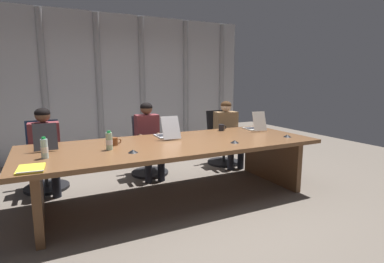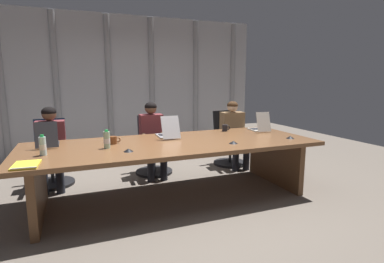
% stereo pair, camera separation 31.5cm
% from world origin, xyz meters
% --- Properties ---
extents(ground_plane, '(10.91, 10.91, 0.00)m').
position_xyz_m(ground_plane, '(0.00, 0.00, 0.00)').
color(ground_plane, '#6B6056').
extents(conference_table, '(3.66, 1.38, 0.74)m').
position_xyz_m(conference_table, '(0.00, 0.00, 0.59)').
color(conference_table, brown).
rests_on(conference_table, ground_plane).
extents(curtain_backdrop, '(5.41, 0.17, 2.80)m').
position_xyz_m(curtain_backdrop, '(-0.00, 2.72, 1.40)').
color(curtain_backdrop, '#B2B2B7').
rests_on(curtain_backdrop, ground_plane).
extents(laptop_left_end, '(0.25, 0.41, 0.31)m').
position_xyz_m(laptop_left_end, '(-1.47, 0.33, 0.80)').
color(laptop_left_end, '#2D2D33').
rests_on(laptop_left_end, conference_table).
extents(laptop_left_mid, '(0.26, 0.47, 0.31)m').
position_xyz_m(laptop_left_mid, '(0.03, 0.35, 0.80)').
color(laptop_left_mid, '#BCBCC1').
rests_on(laptop_left_mid, conference_table).
extents(laptop_center, '(0.27, 0.44, 0.31)m').
position_xyz_m(laptop_center, '(1.51, 0.32, 0.80)').
color(laptop_center, beige).
rests_on(laptop_center, conference_table).
extents(office_chair_left_end, '(0.60, 0.60, 0.95)m').
position_xyz_m(office_chair_left_end, '(-1.50, 1.17, 0.35)').
color(office_chair_left_end, navy).
rests_on(office_chair_left_end, ground_plane).
extents(office_chair_left_mid, '(0.60, 0.60, 0.94)m').
position_xyz_m(office_chair_left_mid, '(0.03, 1.17, 0.35)').
color(office_chair_left_mid, '#2D2D38').
rests_on(office_chair_left_mid, ground_plane).
extents(office_chair_center, '(0.60, 0.60, 0.97)m').
position_xyz_m(office_chair_center, '(1.45, 1.17, 0.35)').
color(office_chair_center, black).
rests_on(office_chair_center, ground_plane).
extents(person_left_end, '(0.40, 0.55, 1.15)m').
position_xyz_m(person_left_end, '(-1.48, 1.02, 0.65)').
color(person_left_end, brown).
rests_on(person_left_end, ground_plane).
extents(person_left_mid, '(0.38, 0.55, 1.17)m').
position_xyz_m(person_left_mid, '(-0.01, 1.01, 0.66)').
color(person_left_mid, brown).
rests_on(person_left_mid, ground_plane).
extents(person_center, '(0.43, 0.56, 1.15)m').
position_xyz_m(person_center, '(1.47, 1.02, 0.65)').
color(person_center, olive).
rests_on(person_center, ground_plane).
extents(water_bottle_primary, '(0.07, 0.07, 0.22)m').
position_xyz_m(water_bottle_primary, '(-1.48, -0.13, 0.84)').
color(water_bottle_primary, silver).
rests_on(water_bottle_primary, conference_table).
extents(water_bottle_secondary, '(0.07, 0.07, 0.22)m').
position_xyz_m(water_bottle_secondary, '(-0.82, -0.04, 0.84)').
color(water_bottle_secondary, '#ADD1B2').
rests_on(water_bottle_secondary, conference_table).
extents(coffee_mug_near, '(0.13, 0.08, 0.10)m').
position_xyz_m(coffee_mug_near, '(1.01, 0.50, 0.79)').
color(coffee_mug_near, black).
rests_on(coffee_mug_near, conference_table).
extents(coffee_mug_far, '(0.14, 0.09, 0.10)m').
position_xyz_m(coffee_mug_far, '(-0.72, 0.18, 0.79)').
color(coffee_mug_far, brown).
rests_on(coffee_mug_far, conference_table).
extents(conference_mic_left_side, '(0.11, 0.11, 0.03)m').
position_xyz_m(conference_mic_left_side, '(1.55, -0.36, 0.76)').
color(conference_mic_left_side, black).
rests_on(conference_mic_left_side, conference_table).
extents(conference_mic_middle, '(0.11, 0.11, 0.03)m').
position_xyz_m(conference_mic_middle, '(-0.62, -0.30, 0.76)').
color(conference_mic_middle, black).
rests_on(conference_mic_middle, conference_table).
extents(conference_mic_right_side, '(0.11, 0.11, 0.03)m').
position_xyz_m(conference_mic_right_side, '(0.67, -0.36, 0.76)').
color(conference_mic_right_side, black).
rests_on(conference_mic_right_side, conference_table).
extents(spiral_notepad, '(0.24, 0.32, 0.03)m').
position_xyz_m(spiral_notepad, '(-1.60, -0.51, 0.75)').
color(spiral_notepad, yellow).
rests_on(spiral_notepad, conference_table).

